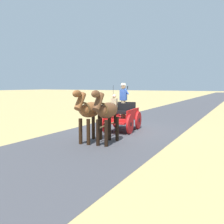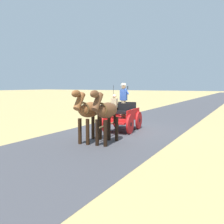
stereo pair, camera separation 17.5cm
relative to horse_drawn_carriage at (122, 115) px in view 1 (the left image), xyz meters
name	(u,v)px [view 1 (the left image)]	position (x,y,z in m)	size (l,w,h in m)	color
ground_plane	(126,130)	(-0.13, -0.22, -0.82)	(200.00, 200.00, 0.00)	tan
road_surface	(126,130)	(-0.13, -0.22, -0.81)	(5.74, 160.00, 0.01)	#424247
horse_drawn_carriage	(122,115)	(0.00, 0.00, 0.00)	(1.68, 4.52, 2.50)	red
horse_near_side	(107,112)	(-0.72, 2.97, 0.51)	(0.66, 2.13, 2.21)	brown
horse_off_side	(89,111)	(0.05, 3.05, 0.51)	(0.66, 2.13, 2.21)	brown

